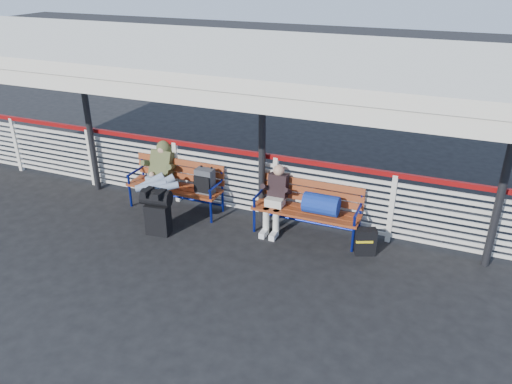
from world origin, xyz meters
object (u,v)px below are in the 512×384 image
at_px(luggage_stack, 157,210).
at_px(traveler_man, 158,179).
at_px(bench_right, 315,204).
at_px(companion_person, 275,198).
at_px(suitcase_side, 365,242).
at_px(bench_left, 185,181).

bearing_deg(luggage_stack, traveler_man, 111.54).
height_order(bench_right, companion_person, companion_person).
relative_size(traveler_man, suitcase_side, 3.42).
bearing_deg(traveler_man, suitcase_side, 1.02).
bearing_deg(suitcase_side, companion_person, 149.30).
bearing_deg(suitcase_side, traveler_man, 157.69).
xyz_separation_m(bench_left, bench_right, (2.46, -0.02, 0.00)).
relative_size(bench_left, traveler_man, 1.19).
distance_m(bench_left, companion_person, 1.78).
height_order(bench_right, traveler_man, traveler_man).
xyz_separation_m(bench_left, companion_person, (1.78, -0.06, 0.00)).
distance_m(bench_left, suitcase_side, 3.41).
height_order(traveler_man, companion_person, traveler_man).
xyz_separation_m(bench_right, suitcase_side, (0.92, -0.24, -0.37)).
distance_m(luggage_stack, bench_left, 0.97).
distance_m(bench_left, traveler_man, 0.49).
xyz_separation_m(luggage_stack, bench_right, (2.45, 0.93, 0.15)).
height_order(traveler_man, suitcase_side, traveler_man).
bearing_deg(companion_person, bench_right, 3.16).
bearing_deg(bench_left, traveler_man, -136.34).
bearing_deg(bench_right, luggage_stack, -159.16).
distance_m(luggage_stack, suitcase_side, 3.46).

